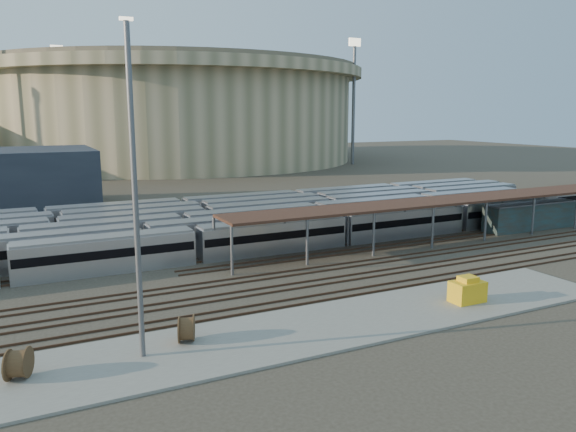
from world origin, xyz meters
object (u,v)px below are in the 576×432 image
at_px(cable_reel_east, 18,364).
at_px(yellow_equipment, 467,292).
at_px(teal_boxcar, 531,216).
at_px(cable_reel_west, 186,329).
at_px(yard_light_pole, 135,194).

bearing_deg(cable_reel_east, yellow_equipment, -2.39).
distance_m(teal_boxcar, yellow_equipment, 36.58).
bearing_deg(yellow_equipment, cable_reel_east, 178.31).
distance_m(cable_reel_west, yard_light_pole, 10.50).
xyz_separation_m(yard_light_pole, yellow_equipment, (27.20, -1.36, -9.96)).
relative_size(cable_reel_west, yard_light_pole, 0.09).
bearing_deg(cable_reel_west, teal_boxcar, 17.64).
bearing_deg(yellow_equipment, teal_boxcar, 33.47).
bearing_deg(teal_boxcar, yard_light_pole, -161.28).
bearing_deg(cable_reel_east, teal_boxcar, 15.68).
bearing_deg(yellow_equipment, cable_reel_west, 174.92).
relative_size(cable_reel_east, yellow_equipment, 0.67).
bearing_deg(cable_reel_west, yard_light_pole, -162.31).
relative_size(teal_boxcar, yard_light_pole, 0.71).
bearing_deg(yard_light_pole, teal_boxcar, 17.65).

